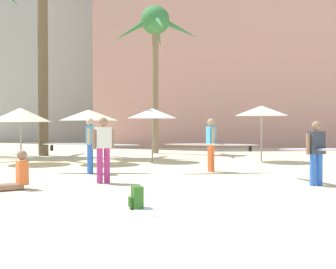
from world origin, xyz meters
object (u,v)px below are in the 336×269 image
at_px(cafe_umbrella_4, 89,115).
at_px(palm_tree_far_left, 156,32).
at_px(person_near_left, 212,143).
at_px(cafe_umbrella_2, 21,115).
at_px(backpack, 137,198).
at_px(cafe_umbrella_0, 261,111).
at_px(person_mid_right, 103,147).
at_px(person_far_left, 91,144).
at_px(person_mid_center, 314,150).
at_px(beach_towel, 186,209).
at_px(person_near_right, 15,176).
at_px(cafe_umbrella_5, 152,113).

bearing_deg(cafe_umbrella_4, palm_tree_far_left, 64.51).
height_order(cafe_umbrella_4, person_near_left, cafe_umbrella_4).
bearing_deg(cafe_umbrella_2, backpack, -64.62).
height_order(cafe_umbrella_0, cafe_umbrella_2, cafe_umbrella_0).
bearing_deg(person_mid_right, cafe_umbrella_0, 112.11).
xyz_separation_m(person_far_left, person_mid_center, (6.00, -3.11, -0.03)).
distance_m(cafe_umbrella_4, backpack, 9.66).
bearing_deg(cafe_umbrella_0, person_far_left, -149.87).
bearing_deg(beach_towel, cafe_umbrella_4, 106.21).
bearing_deg(beach_towel, person_near_left, 76.32).
relative_size(person_near_right, person_mid_center, 0.32).
bearing_deg(person_mid_center, cafe_umbrella_4, 28.75).
relative_size(palm_tree_far_left, cafe_umbrella_5, 3.52).
height_order(cafe_umbrella_0, cafe_umbrella_4, cafe_umbrella_0).
xyz_separation_m(person_near_right, person_mid_right, (2.01, 1.05, 0.63)).
height_order(cafe_umbrella_0, person_mid_right, cafe_umbrella_0).
relative_size(cafe_umbrella_2, backpack, 5.55).
xyz_separation_m(cafe_umbrella_5, person_near_left, (1.78, -4.12, -1.05)).
xyz_separation_m(cafe_umbrella_4, beach_towel, (2.76, -9.51, -1.89)).
height_order(cafe_umbrella_2, person_mid_right, cafe_umbrella_2).
bearing_deg(person_near_left, cafe_umbrella_5, -75.97).
height_order(palm_tree_far_left, cafe_umbrella_5, palm_tree_far_left).
xyz_separation_m(backpack, person_near_right, (-2.88, 2.55, 0.13)).
relative_size(palm_tree_far_left, cafe_umbrella_2, 3.31).
xyz_separation_m(palm_tree_far_left, cafe_umbrella_0, (4.11, -5.50, -4.27)).
height_order(backpack, person_mid_center, person_mid_center).
relative_size(backpack, person_near_left, 0.13).
xyz_separation_m(cafe_umbrella_4, cafe_umbrella_5, (2.50, 0.83, 0.09)).
bearing_deg(person_near_left, person_near_right, 24.05).
distance_m(backpack, person_mid_center, 5.44).
relative_size(cafe_umbrella_2, person_near_right, 2.31).
bearing_deg(person_near_right, cafe_umbrella_0, -164.70).
distance_m(person_near_right, person_near_left, 6.38).
relative_size(cafe_umbrella_0, cafe_umbrella_4, 1.01).
distance_m(backpack, person_far_left, 6.23).
bearing_deg(cafe_umbrella_0, palm_tree_far_left, 126.79).
bearing_deg(cafe_umbrella_0, backpack, -117.46).
xyz_separation_m(beach_towel, backpack, (-0.90, 0.18, 0.19)).
distance_m(person_near_right, person_mid_center, 7.46).
distance_m(cafe_umbrella_2, beach_towel, 11.20).
distance_m(beach_towel, person_mid_center, 4.85).
bearing_deg(backpack, cafe_umbrella_2, -77.09).
bearing_deg(cafe_umbrella_4, cafe_umbrella_0, 4.09).
height_order(palm_tree_far_left, cafe_umbrella_2, palm_tree_far_left).
distance_m(palm_tree_far_left, backpack, 16.55).
distance_m(cafe_umbrella_5, backpack, 10.33).
height_order(cafe_umbrella_0, person_near_left, cafe_umbrella_0).
bearing_deg(backpack, person_mid_center, -159.90).
distance_m(beach_towel, person_near_left, 6.47).
height_order(beach_towel, person_near_left, person_near_left).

